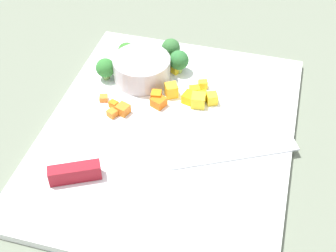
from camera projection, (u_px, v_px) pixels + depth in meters
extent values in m
plane|color=slate|center=(168.00, 137.00, 0.72)|extent=(4.00, 4.00, 0.00)
cube|color=white|center=(168.00, 134.00, 0.72)|extent=(0.45, 0.36, 0.01)
cylinder|color=#BAB6B8|center=(142.00, 69.00, 0.79)|extent=(0.09, 0.09, 0.04)
cube|color=silver|center=(234.00, 153.00, 0.68)|extent=(0.11, 0.18, 0.00)
cube|color=maroon|center=(75.00, 173.00, 0.64)|extent=(0.05, 0.07, 0.02)
cube|color=orange|center=(123.00, 109.00, 0.74)|extent=(0.02, 0.02, 0.01)
cube|color=orange|center=(159.00, 102.00, 0.75)|extent=(0.03, 0.03, 0.01)
cube|color=orange|center=(112.00, 113.00, 0.73)|extent=(0.02, 0.02, 0.01)
cube|color=orange|center=(114.00, 104.00, 0.75)|extent=(0.01, 0.02, 0.01)
cube|color=orange|center=(156.00, 97.00, 0.76)|extent=(0.02, 0.02, 0.02)
cube|color=orange|center=(104.00, 98.00, 0.76)|extent=(0.02, 0.02, 0.01)
cube|color=yellow|center=(171.00, 90.00, 0.76)|extent=(0.03, 0.03, 0.02)
cube|color=yellow|center=(212.00, 98.00, 0.75)|extent=(0.02, 0.02, 0.02)
cube|color=yellow|center=(202.00, 96.00, 0.76)|extent=(0.02, 0.02, 0.01)
cube|color=yellow|center=(203.00, 84.00, 0.78)|extent=(0.02, 0.02, 0.01)
cube|color=yellow|center=(198.00, 100.00, 0.75)|extent=(0.02, 0.02, 0.02)
cube|color=yellow|center=(195.00, 91.00, 0.77)|extent=(0.02, 0.02, 0.01)
cube|color=yellow|center=(175.00, 68.00, 0.81)|extent=(0.02, 0.02, 0.02)
cube|color=yellow|center=(189.00, 98.00, 0.76)|extent=(0.02, 0.02, 0.02)
cylinder|color=#8BC059|center=(127.00, 57.00, 0.84)|extent=(0.01, 0.01, 0.01)
sphere|color=#347229|center=(127.00, 51.00, 0.83)|extent=(0.03, 0.03, 0.03)
cylinder|color=#82B262|center=(171.00, 56.00, 0.84)|extent=(0.01, 0.01, 0.01)
sphere|color=#336932|center=(171.00, 48.00, 0.83)|extent=(0.03, 0.03, 0.03)
cylinder|color=#98BB59|center=(179.00, 68.00, 0.81)|extent=(0.01, 0.01, 0.01)
sphere|color=#2D6E33|center=(179.00, 60.00, 0.80)|extent=(0.03, 0.03, 0.03)
cylinder|color=#82B058|center=(106.00, 75.00, 0.80)|extent=(0.01, 0.01, 0.01)
sphere|color=#2F742E|center=(105.00, 68.00, 0.79)|extent=(0.03, 0.03, 0.03)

